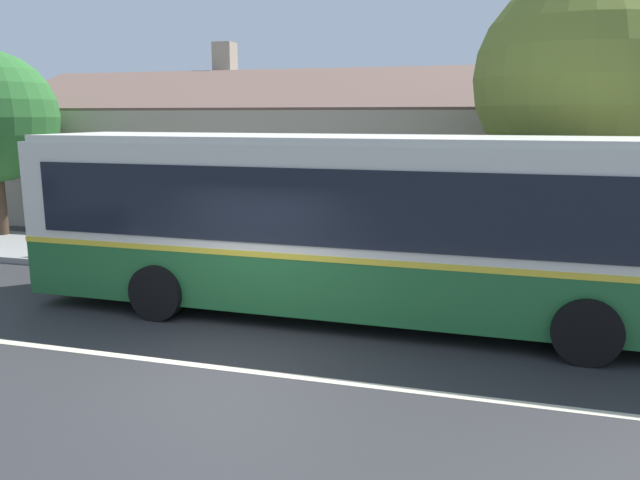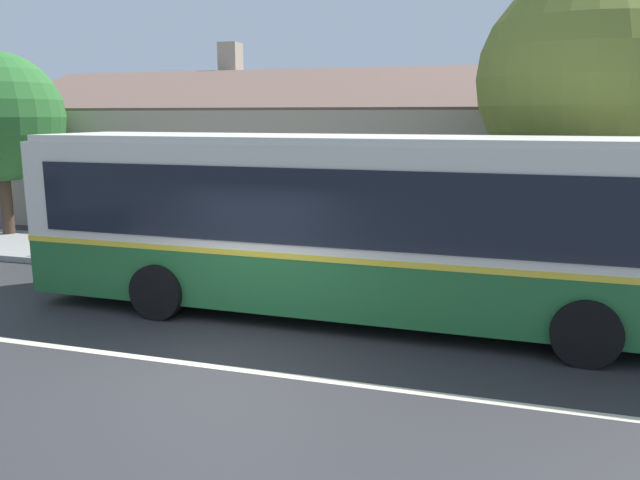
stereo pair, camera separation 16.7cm
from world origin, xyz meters
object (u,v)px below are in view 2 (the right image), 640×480
object	(u,v)px
bench_by_building	(88,238)
street_tree_primary	(583,79)
transit_bus	(358,222)
bench_down_street	(247,246)

from	to	relation	value
bench_by_building	street_tree_primary	size ratio (longest dim) A/B	0.25
transit_bus	bench_down_street	size ratio (longest dim) A/B	6.79
transit_bus	bench_by_building	distance (m)	8.00
street_tree_primary	bench_by_building	bearing A→B (deg)	-171.16
street_tree_primary	transit_bus	bearing A→B (deg)	-133.07
transit_bus	bench_by_building	xyz separation A→B (m)	(-7.53, 2.42, -1.17)
bench_down_street	street_tree_primary	world-z (taller)	street_tree_primary
bench_by_building	bench_down_street	bearing A→B (deg)	2.44
bench_down_street	street_tree_primary	bearing A→B (deg)	12.52
bench_by_building	street_tree_primary	world-z (taller)	street_tree_primary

